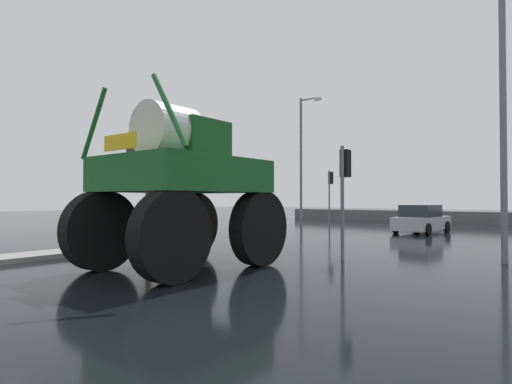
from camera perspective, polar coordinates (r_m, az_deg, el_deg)
ground_plane at (r=22.84m, az=14.78°, el=-5.55°), size 120.00×120.00×0.00m
median_island at (r=14.34m, az=-30.60°, el=-7.85°), size 1.36×9.91×0.15m
oversize_sprayer at (r=11.15m, az=-10.07°, el=1.00°), size 4.01×5.19×4.61m
sedan_ahead at (r=24.27m, az=21.76°, el=-3.55°), size 2.17×4.24×1.52m
traffic_signal_near_left at (r=18.55m, az=-12.73°, el=2.60°), size 0.24×0.54×4.08m
traffic_signal_near_right at (r=13.00m, az=12.08°, el=2.06°), size 0.24×0.54×3.44m
traffic_signal_far_left at (r=29.09m, az=10.17°, el=0.91°), size 0.24×0.55×3.82m
streetlight_near_right at (r=14.07m, az=31.26°, el=12.12°), size 1.78×0.24×9.07m
streetlight_far_left at (r=29.88m, az=6.38°, el=5.04°), size 1.73×0.24×9.06m
bare_tree_left at (r=25.18m, az=-14.52°, el=5.49°), size 2.55×2.55×5.83m
roadside_barrier at (r=35.22m, az=23.36°, el=-3.16°), size 25.78×0.24×0.90m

